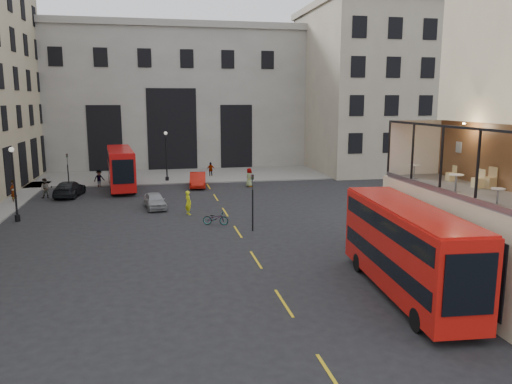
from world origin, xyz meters
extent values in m
plane|color=black|center=(0.00, 0.00, 0.00)|extent=(140.00, 140.00, 0.00)
cube|color=black|center=(4.98, 0.00, 2.00)|extent=(0.08, 9.20, 3.00)
cube|color=brown|center=(7.97, 0.00, 6.05)|extent=(0.04, 10.00, 2.90)
cube|color=beige|center=(6.50, 5.00, 6.05)|extent=(3.00, 0.04, 2.90)
cube|color=black|center=(6.50, 0.00, 7.50)|extent=(3.00, 10.00, 0.04)
cube|color=slate|center=(5.00, 0.00, 4.70)|extent=(0.12, 10.00, 0.18)
cube|color=black|center=(5.00, 0.00, 7.45)|extent=(0.12, 10.00, 0.10)
cube|color=beige|center=(7.92, 3.20, 6.20)|extent=(0.04, 0.45, 0.55)
cylinder|color=#FFD899|center=(7.30, 2.00, 7.45)|extent=(0.12, 0.12, 0.05)
cube|color=#C0B390|center=(6.50, 0.00, 2.25)|extent=(3.00, 11.00, 4.50)
cube|color=slate|center=(6.50, 0.00, 4.55)|extent=(3.00, 10.00, 0.10)
cube|color=#A29F96|center=(-5.00, 48.00, 9.00)|extent=(34.00, 10.00, 18.00)
cube|color=#A29F96|center=(-5.00, 48.00, 17.60)|extent=(35.00, 10.60, 0.80)
cube|color=black|center=(-5.00, 42.96, 5.00)|extent=(6.00, 0.12, 10.00)
cube|color=black|center=(-13.00, 42.96, 4.00)|extent=(4.00, 0.12, 8.00)
cube|color=black|center=(3.00, 42.96, 4.00)|extent=(4.00, 0.12, 8.00)
cube|color=#ADA38B|center=(20.00, 40.00, 10.00)|extent=(16.00, 18.00, 20.00)
cube|color=#ADA38B|center=(20.00, 40.00, 19.60)|extent=(16.60, 18.60, 0.80)
cube|color=slate|center=(-6.00, 38.00, 0.06)|extent=(40.00, 12.00, 0.12)
cylinder|color=black|center=(-1.00, 12.00, 1.40)|extent=(0.10, 0.10, 2.80)
imported|color=black|center=(-1.00, 12.00, 3.30)|extent=(0.16, 0.20, 1.00)
cylinder|color=black|center=(-15.00, 28.00, 1.40)|extent=(0.10, 0.10, 2.80)
imported|color=black|center=(-15.00, 28.00, 3.30)|extent=(0.16, 0.20, 1.00)
cylinder|color=black|center=(-17.00, 18.00, 2.50)|extent=(0.14, 0.14, 5.00)
cylinder|color=black|center=(-17.00, 18.00, 0.25)|extent=(0.36, 0.36, 0.50)
sphere|color=silver|center=(-17.00, 18.00, 5.15)|extent=(0.36, 0.36, 0.36)
cylinder|color=black|center=(-6.00, 34.00, 2.50)|extent=(0.14, 0.14, 5.00)
cylinder|color=black|center=(-6.00, 34.00, 0.25)|extent=(0.36, 0.36, 0.50)
sphere|color=silver|center=(-6.00, 34.00, 5.15)|extent=(0.36, 0.36, 0.36)
cube|color=#B9130C|center=(3.50, -0.15, 2.16)|extent=(3.04, 10.24, 3.58)
cube|color=black|center=(3.50, -0.15, 1.65)|extent=(3.04, 9.69, 0.73)
cube|color=black|center=(3.50, -0.15, 3.26)|extent=(3.04, 9.69, 0.73)
cube|color=#B9130C|center=(3.50, -0.15, 3.97)|extent=(2.94, 10.03, 0.11)
cylinder|color=black|center=(2.72, 3.15, 0.46)|extent=(0.32, 0.93, 0.92)
cylinder|color=black|center=(4.77, 3.00, 0.46)|extent=(0.32, 0.93, 0.92)
cylinder|color=black|center=(2.21, -3.59, 0.46)|extent=(0.32, 0.93, 0.92)
cylinder|color=black|center=(4.26, -3.75, 0.46)|extent=(0.32, 0.93, 0.92)
cube|color=#B00D0C|center=(-10.52, 30.52, 2.11)|extent=(3.28, 10.04, 3.50)
cube|color=black|center=(-10.52, 30.52, 1.61)|extent=(3.27, 9.51, 0.72)
cube|color=black|center=(-10.52, 30.52, 3.18)|extent=(3.27, 9.51, 0.72)
cube|color=#B00D0C|center=(-10.52, 30.52, 3.88)|extent=(3.17, 9.84, 0.11)
cylinder|color=black|center=(-11.85, 33.55, 0.45)|extent=(0.35, 0.92, 0.90)
cylinder|color=black|center=(-9.86, 33.77, 0.45)|extent=(0.35, 0.92, 0.90)
cylinder|color=black|center=(-11.14, 26.99, 0.45)|extent=(0.35, 0.92, 0.90)
cylinder|color=black|center=(-9.15, 27.20, 0.45)|extent=(0.35, 0.92, 0.90)
imported|color=#94969C|center=(-7.32, 20.50, 0.64)|extent=(2.05, 3.93, 1.28)
imported|color=#B3150B|center=(-3.07, 29.86, 0.73)|extent=(1.97, 4.55, 1.46)
imported|color=black|center=(-14.87, 27.24, 0.70)|extent=(2.56, 5.01, 1.39)
imported|color=gray|center=(-3.20, 14.16, 0.46)|extent=(1.87, 1.11, 0.93)
imported|color=yellow|center=(-4.84, 17.77, 0.91)|extent=(0.67, 0.79, 1.83)
imported|color=gray|center=(-16.76, 26.69, 0.89)|extent=(0.98, 0.82, 1.78)
imported|color=gray|center=(-12.74, 31.98, 0.86)|extent=(1.27, 1.11, 1.71)
imported|color=gray|center=(-1.06, 36.26, 0.83)|extent=(1.03, 0.56, 1.67)
imported|color=gray|center=(2.00, 29.01, 0.94)|extent=(0.92, 1.08, 1.88)
imported|color=gray|center=(-19.00, 25.12, 0.98)|extent=(0.70, 0.83, 1.95)
cylinder|color=beige|center=(5.52, -3.11, 5.24)|extent=(0.53, 0.53, 0.04)
cylinder|color=slate|center=(5.52, -3.11, 4.93)|extent=(0.07, 0.07, 0.62)
cylinder|color=slate|center=(5.52, -3.11, 4.61)|extent=(0.39, 0.39, 0.03)
cylinder|color=white|center=(5.65, -0.19, 5.36)|extent=(0.62, 0.62, 0.04)
cylinder|color=slate|center=(5.65, -0.19, 4.98)|extent=(0.08, 0.08, 0.73)
cylinder|color=slate|center=(5.65, -0.19, 4.62)|extent=(0.46, 0.46, 0.03)
cylinder|color=beige|center=(5.82, 3.72, 5.28)|extent=(0.56, 0.56, 0.04)
cylinder|color=slate|center=(5.82, 3.72, 4.94)|extent=(0.07, 0.07, 0.65)
cylinder|color=slate|center=(5.82, 3.72, 4.61)|extent=(0.41, 0.41, 0.03)
cube|color=tan|center=(7.65, 0.32, 4.85)|extent=(0.56, 0.56, 0.51)
cube|color=tan|center=(7.86, 0.36, 5.34)|extent=(0.14, 0.48, 0.45)
cube|color=#DABD7D|center=(7.22, 0.50, 4.83)|extent=(0.43, 0.43, 0.45)
cube|color=#DABD7D|center=(7.41, 0.50, 5.25)|extent=(0.05, 0.42, 0.40)
cube|color=tan|center=(7.16, 2.53, 4.80)|extent=(0.40, 0.40, 0.41)
cube|color=tan|center=(7.33, 2.52, 5.19)|extent=(0.06, 0.38, 0.36)
camera|label=1|loc=(-7.17, -19.46, 8.53)|focal=35.00mm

